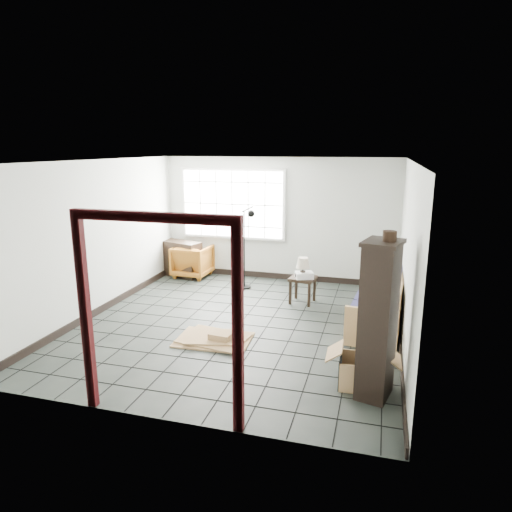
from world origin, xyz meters
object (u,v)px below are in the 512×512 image
(tall_shelf, at_px, (378,320))
(side_table, at_px, (303,282))
(futon_sofa, at_px, (382,306))
(armchair, at_px, (193,259))

(tall_shelf, bearing_deg, side_table, 128.84)
(futon_sofa, xyz_separation_m, armchair, (-4.05, 1.82, 0.07))
(futon_sofa, xyz_separation_m, side_table, (-1.41, 0.74, 0.08))
(futon_sofa, relative_size, side_table, 4.11)
(futon_sofa, relative_size, armchair, 2.65)
(side_table, bearing_deg, futon_sofa, -27.75)
(tall_shelf, bearing_deg, futon_sofa, 102.78)
(futon_sofa, bearing_deg, armchair, 160.90)
(futon_sofa, distance_m, tall_shelf, 2.31)
(side_table, bearing_deg, tall_shelf, -65.53)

